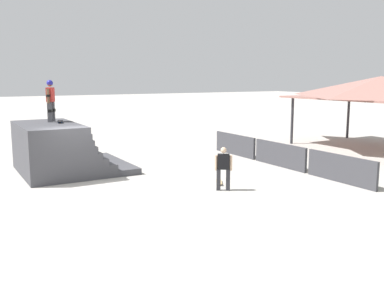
{
  "coord_description": "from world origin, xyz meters",
  "views": [
    {
      "loc": [
        15.27,
        -4.35,
        3.93
      ],
      "look_at": [
        -0.2,
        4.69,
        1.13
      ],
      "focal_mm": 40.0,
      "sensor_mm": 36.0,
      "label": 1
    }
  ],
  "objects_px": {
    "bystander_walking": "(223,166)",
    "skateboard_on_ground": "(219,182)",
    "skateboard_on_deck": "(60,121)",
    "skater_on_deck": "(51,98)"
  },
  "relations": [
    {
      "from": "skater_on_deck",
      "to": "skateboard_on_ground",
      "type": "xyz_separation_m",
      "value": [
        5.81,
        4.73,
        -3.02
      ]
    },
    {
      "from": "bystander_walking",
      "to": "skater_on_deck",
      "type": "bearing_deg",
      "value": -23.42
    },
    {
      "from": "skateboard_on_deck",
      "to": "skater_on_deck",
      "type": "bearing_deg",
      "value": -146.6
    },
    {
      "from": "skater_on_deck",
      "to": "bystander_walking",
      "type": "distance_m",
      "value": 8.25
    },
    {
      "from": "bystander_walking",
      "to": "skateboard_on_ground",
      "type": "relative_size",
      "value": 1.96
    },
    {
      "from": "skater_on_deck",
      "to": "skateboard_on_deck",
      "type": "xyz_separation_m",
      "value": [
        0.61,
        0.21,
        -0.96
      ]
    },
    {
      "from": "skater_on_deck",
      "to": "bystander_walking",
      "type": "height_order",
      "value": "skater_on_deck"
    },
    {
      "from": "bystander_walking",
      "to": "skateboard_on_ground",
      "type": "height_order",
      "value": "bystander_walking"
    },
    {
      "from": "skateboard_on_deck",
      "to": "skateboard_on_ground",
      "type": "height_order",
      "value": "skateboard_on_deck"
    },
    {
      "from": "skater_on_deck",
      "to": "skateboard_on_deck",
      "type": "bearing_deg",
      "value": 49.23
    }
  ]
}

